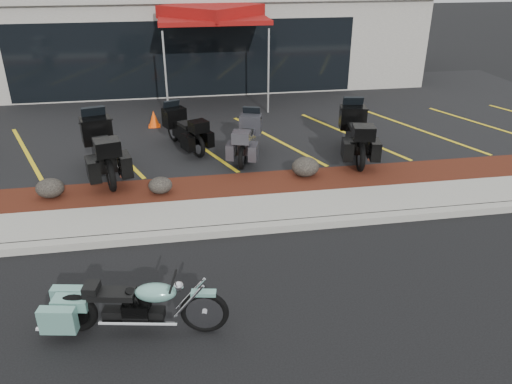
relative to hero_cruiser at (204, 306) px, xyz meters
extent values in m
plane|color=black|center=(0.33, 1.76, -0.45)|extent=(90.00, 90.00, 0.00)
cube|color=gray|center=(0.33, 2.66, -0.38)|extent=(24.00, 0.25, 0.15)
cube|color=gray|center=(0.33, 3.36, -0.38)|extent=(24.00, 1.20, 0.15)
cube|color=#37170C|center=(0.33, 4.56, -0.37)|extent=(24.00, 1.20, 0.16)
cube|color=black|center=(0.33, 9.96, -0.38)|extent=(26.00, 9.60, 0.15)
cube|color=gray|center=(0.33, 16.26, 1.55)|extent=(18.00, 8.00, 4.00)
cube|color=black|center=(0.33, 12.28, 1.05)|extent=(12.00, 0.06, 2.60)
ellipsoid|color=black|center=(-2.93, 4.57, -0.08)|extent=(0.59, 0.49, 0.42)
ellipsoid|color=black|center=(-0.62, 4.38, -0.11)|extent=(0.52, 0.43, 0.37)
ellipsoid|color=black|center=(2.70, 4.75, -0.06)|extent=(0.65, 0.54, 0.46)
cone|color=#FD4B08|center=(-0.83, 9.10, -0.06)|extent=(0.38, 0.38, 0.48)
cylinder|color=silver|center=(0.09, 9.60, 1.02)|extent=(0.06, 0.06, 2.64)
cylinder|color=silver|center=(3.18, 10.44, 1.02)|extent=(0.06, 0.06, 2.64)
cylinder|color=silver|center=(-0.75, 12.70, 1.02)|extent=(0.06, 0.06, 2.64)
cylinder|color=silver|center=(2.35, 13.54, 1.02)|extent=(0.06, 0.06, 2.64)
cube|color=maroon|center=(1.22, 11.57, 2.51)|extent=(4.22, 4.22, 0.14)
cube|color=maroon|center=(1.22, 11.57, 2.70)|extent=(3.44, 3.44, 0.40)
camera|label=1|loc=(-0.22, -5.58, 4.44)|focal=35.00mm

